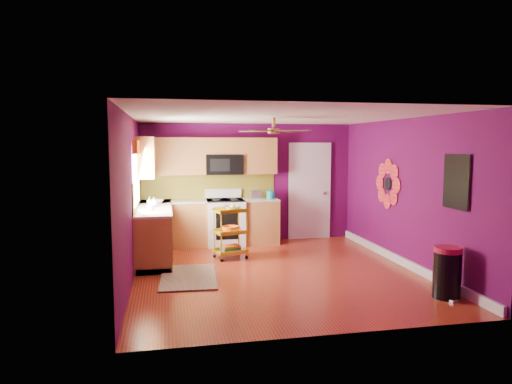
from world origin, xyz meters
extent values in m
plane|color=maroon|center=(0.00, 0.00, 0.00)|extent=(5.00, 5.00, 0.00)
cube|color=#560948|center=(0.00, 2.50, 1.25)|extent=(4.50, 0.04, 2.50)
cube|color=#560948|center=(0.00, -2.50, 1.25)|extent=(4.50, 0.04, 2.50)
cube|color=#560948|center=(-2.25, 0.00, 1.25)|extent=(0.04, 5.00, 2.50)
cube|color=#560948|center=(2.25, 0.00, 1.25)|extent=(0.04, 5.00, 2.50)
cube|color=silver|center=(0.00, 0.00, 2.50)|extent=(4.50, 5.00, 0.04)
cube|color=white|center=(2.22, 0.00, 0.07)|extent=(0.05, 4.90, 0.14)
cube|color=#935828|center=(-1.95, 1.35, 0.45)|extent=(0.60, 2.30, 0.90)
cube|color=#935828|center=(-0.85, 2.20, 0.45)|extent=(2.80, 0.60, 0.90)
cube|color=beige|center=(-1.95, 1.35, 0.92)|extent=(0.63, 2.30, 0.04)
cube|color=beige|center=(-0.85, 2.20, 0.92)|extent=(2.80, 0.63, 0.04)
cube|color=black|center=(-1.95, 1.35, 0.05)|extent=(0.54, 2.30, 0.10)
cube|color=black|center=(-0.85, 2.20, 0.05)|extent=(2.80, 0.54, 0.10)
cube|color=white|center=(-0.55, 2.17, 0.46)|extent=(0.76, 0.66, 0.92)
cube|color=black|center=(-0.55, 2.17, 0.93)|extent=(0.76, 0.62, 0.03)
cube|color=white|center=(-0.55, 2.45, 1.04)|extent=(0.76, 0.06, 0.18)
cube|color=black|center=(-0.55, 1.84, 0.45)|extent=(0.45, 0.02, 0.55)
cube|color=#935828|center=(-1.59, 2.33, 1.83)|extent=(1.32, 0.33, 0.75)
cube|color=#935828|center=(0.19, 2.33, 1.83)|extent=(0.72, 0.33, 0.75)
cube|color=#935828|center=(-0.55, 2.33, 2.03)|extent=(0.76, 0.33, 0.34)
cube|color=#935828|center=(-2.08, 1.85, 1.83)|extent=(0.33, 1.30, 0.75)
cube|color=black|center=(-0.55, 2.30, 1.65)|extent=(0.76, 0.38, 0.40)
cube|color=brown|center=(-0.85, 2.49, 1.20)|extent=(2.80, 0.01, 0.51)
cube|color=brown|center=(-2.24, 1.35, 1.20)|extent=(0.01, 2.30, 0.51)
cube|color=white|center=(-2.23, 1.05, 1.55)|extent=(0.03, 1.20, 1.00)
cube|color=orange|center=(-2.20, 1.05, 2.02)|extent=(0.08, 1.35, 0.22)
cube|color=white|center=(1.35, 2.48, 1.02)|extent=(0.85, 0.04, 2.05)
cube|color=white|center=(1.35, 2.46, 1.02)|extent=(0.95, 0.02, 2.15)
sphere|color=#BF8C3F|center=(1.67, 2.42, 1.00)|extent=(0.07, 0.07, 0.07)
cylinder|color=black|center=(2.23, 0.60, 1.35)|extent=(0.01, 0.24, 0.24)
cube|color=teal|center=(2.23, -1.40, 1.55)|extent=(0.03, 0.52, 0.72)
cube|color=black|center=(2.21, -1.40, 1.55)|extent=(0.01, 0.56, 0.76)
cylinder|color=#BF8C3F|center=(0.00, 0.20, 2.42)|extent=(0.06, 0.06, 0.16)
cylinder|color=#BF8C3F|center=(0.00, 0.20, 2.28)|extent=(0.20, 0.20, 0.08)
cube|color=#4C2D19|center=(0.27, 0.47, 2.28)|extent=(0.47, 0.47, 0.01)
cube|color=#4C2D19|center=(-0.27, 0.47, 2.28)|extent=(0.47, 0.47, 0.01)
cube|color=#4C2D19|center=(-0.27, -0.07, 2.28)|extent=(0.47, 0.47, 0.01)
cube|color=#4C2D19|center=(0.27, -0.07, 2.28)|extent=(0.47, 0.47, 0.01)
cube|color=black|center=(-1.41, -0.04, 0.01)|extent=(0.92, 1.43, 0.02)
cylinder|color=gold|center=(-0.79, 0.81, 0.46)|extent=(0.02, 0.02, 0.85)
cylinder|color=gold|center=(-0.32, 0.94, 0.46)|extent=(0.02, 0.02, 0.85)
cylinder|color=gold|center=(-0.88, 1.14, 0.46)|extent=(0.02, 0.02, 0.85)
cylinder|color=gold|center=(-0.41, 1.27, 0.46)|extent=(0.02, 0.02, 0.85)
sphere|color=black|center=(-0.79, 0.81, 0.03)|extent=(0.06, 0.06, 0.06)
sphere|color=black|center=(-0.32, 0.94, 0.03)|extent=(0.06, 0.06, 0.06)
sphere|color=black|center=(-0.88, 1.14, 0.03)|extent=(0.06, 0.06, 0.06)
sphere|color=black|center=(-0.41, 1.27, 0.03)|extent=(0.06, 0.06, 0.06)
cube|color=gold|center=(-0.60, 1.04, 0.87)|extent=(0.64, 0.53, 0.03)
cube|color=gold|center=(-0.60, 1.04, 0.48)|extent=(0.64, 0.53, 0.03)
cube|color=gold|center=(-0.60, 1.04, 0.12)|extent=(0.64, 0.53, 0.03)
imported|color=beige|center=(-0.55, 1.05, 0.92)|extent=(0.37, 0.37, 0.07)
sphere|color=yellow|center=(-0.55, 1.05, 0.94)|extent=(0.10, 0.10, 0.10)
imported|color=orange|center=(-0.60, 1.04, 0.54)|extent=(0.38, 0.38, 0.10)
cube|color=navy|center=(-0.60, 1.04, 0.15)|extent=(0.37, 0.32, 0.04)
cube|color=#267233|center=(-0.60, 1.04, 0.19)|extent=(0.37, 0.32, 0.03)
cube|color=orange|center=(-0.60, 1.04, 0.22)|extent=(0.37, 0.32, 0.03)
cylinder|color=black|center=(1.97, -1.65, 0.31)|extent=(0.45, 0.45, 0.63)
cylinder|color=#A91838|center=(1.97, -1.65, 0.66)|extent=(0.37, 0.37, 0.07)
cube|color=beige|center=(1.97, -1.84, 0.02)|extent=(0.14, 0.09, 0.03)
cylinder|color=#128789|center=(0.40, 2.15, 1.02)|extent=(0.18, 0.18, 0.16)
sphere|color=#128789|center=(0.40, 2.15, 1.12)|extent=(0.06, 0.06, 0.06)
cube|color=beige|center=(0.10, 2.19, 1.03)|extent=(0.22, 0.15, 0.18)
imported|color=#EA3F72|center=(-2.03, 1.38, 1.03)|extent=(0.08, 0.08, 0.18)
imported|color=white|center=(-1.95, 1.35, 1.02)|extent=(0.13, 0.13, 0.16)
imported|color=white|center=(-1.91, 1.83, 0.97)|extent=(0.27, 0.27, 0.07)
imported|color=white|center=(-1.99, 0.90, 0.99)|extent=(0.13, 0.13, 0.10)
camera|label=1|loc=(-1.72, -7.03, 2.07)|focal=32.00mm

